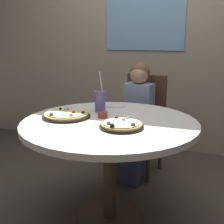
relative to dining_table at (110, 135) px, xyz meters
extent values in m
plane|color=#4C4238|center=(0.00, 0.00, -0.65)|extent=(8.00, 8.00, 0.00)
cube|color=tan|center=(0.00, 1.61, 0.80)|extent=(5.20, 0.12, 2.90)
cube|color=#8CBFE5|center=(-0.14, 1.54, 0.89)|extent=(0.89, 0.02, 0.77)
cylinder|color=silver|center=(0.00, 0.00, 0.08)|extent=(1.20, 1.20, 0.04)
cylinder|color=#4C3826|center=(0.00, 0.00, -0.29)|extent=(0.09, 0.09, 0.69)
cylinder|color=#4C3826|center=(0.00, 0.00, -0.64)|extent=(0.48, 0.48, 0.02)
cube|color=brown|center=(0.00, 0.82, -0.22)|extent=(0.45, 0.45, 0.04)
cube|color=brown|center=(0.03, 1.00, 0.04)|extent=(0.40, 0.10, 0.52)
cylinder|color=brown|center=(-0.19, 0.68, -0.45)|extent=(0.04, 0.04, 0.41)
cylinder|color=brown|center=(0.14, 0.63, -0.45)|extent=(0.04, 0.04, 0.41)
cylinder|color=brown|center=(-0.14, 1.02, -0.45)|extent=(0.04, 0.04, 0.41)
cylinder|color=brown|center=(0.19, 0.97, -0.45)|extent=(0.04, 0.04, 0.41)
cube|color=#3F4766|center=(-0.02, 0.66, -0.43)|extent=(0.28, 0.35, 0.45)
cube|color=#8C9EB7|center=(0.00, 0.80, 0.02)|extent=(0.28, 0.20, 0.44)
sphere|color=tan|center=(0.00, 0.80, 0.32)|extent=(0.17, 0.17, 0.17)
sphere|color=brown|center=(0.00, 0.82, 0.34)|extent=(0.18, 0.18, 0.18)
cylinder|color=black|center=(-0.32, -0.01, 0.11)|extent=(0.34, 0.34, 0.01)
cylinder|color=#D8B266|center=(-0.32, -0.01, 0.12)|extent=(0.31, 0.31, 0.02)
cylinder|color=beige|center=(-0.32, -0.01, 0.13)|extent=(0.28, 0.28, 0.01)
sphere|color=#B2231E|center=(-0.38, -0.12, 0.14)|extent=(0.03, 0.03, 0.03)
sphere|color=beige|center=(-0.25, -0.09, 0.14)|extent=(0.03, 0.03, 0.03)
sphere|color=black|center=(-0.20, 0.01, 0.14)|extent=(0.02, 0.02, 0.02)
sphere|color=black|center=(-0.40, 0.05, 0.14)|extent=(0.02, 0.02, 0.02)
sphere|color=beige|center=(-0.35, 0.12, 0.14)|extent=(0.02, 0.02, 0.02)
sphere|color=beige|center=(-0.36, 0.05, 0.14)|extent=(0.03, 0.03, 0.03)
sphere|color=#B2231E|center=(-0.27, 0.00, 0.14)|extent=(0.02, 0.02, 0.02)
sphere|color=black|center=(-0.36, 0.07, 0.14)|extent=(0.02, 0.02, 0.02)
cylinder|color=black|center=(0.12, -0.12, 0.11)|extent=(0.28, 0.28, 0.01)
cylinder|color=tan|center=(0.12, -0.12, 0.12)|extent=(0.26, 0.26, 0.02)
cylinder|color=beige|center=(0.12, -0.12, 0.13)|extent=(0.23, 0.23, 0.01)
sphere|color=beige|center=(0.13, -0.02, 0.14)|extent=(0.02, 0.02, 0.02)
sphere|color=#387F33|center=(0.06, -0.18, 0.14)|extent=(0.03, 0.03, 0.03)
sphere|color=beige|center=(0.12, -0.07, 0.14)|extent=(0.02, 0.02, 0.02)
sphere|color=#B2231E|center=(0.06, -0.03, 0.14)|extent=(0.02, 0.02, 0.02)
sphere|color=black|center=(0.10, -0.23, 0.14)|extent=(0.03, 0.03, 0.03)
sphere|color=#387F33|center=(0.21, -0.16, 0.14)|extent=(0.03, 0.03, 0.03)
cylinder|color=#6659A5|center=(-0.15, 0.20, 0.18)|extent=(0.08, 0.08, 0.16)
cylinder|color=white|center=(-0.14, 0.20, 0.30)|extent=(0.05, 0.03, 0.22)
cylinder|color=brown|center=(-0.07, 0.06, 0.12)|extent=(0.07, 0.07, 0.04)
cylinder|color=white|center=(-0.11, 0.43, 0.10)|extent=(0.18, 0.18, 0.01)
camera|label=1|loc=(0.65, -1.81, 0.65)|focal=47.30mm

